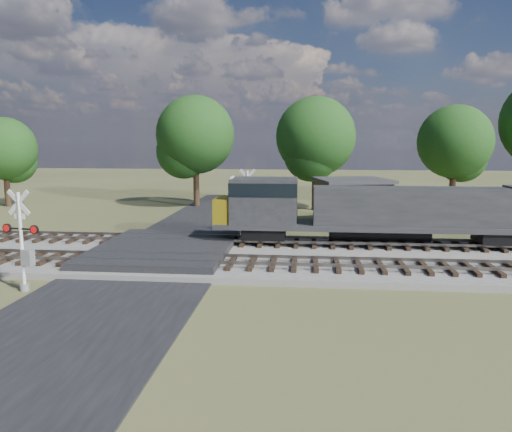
# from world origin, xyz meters

# --- Properties ---
(ground) EXTENTS (160.00, 160.00, 0.00)m
(ground) POSITION_xyz_m (0.00, 0.00, 0.00)
(ground) COLOR #404625
(ground) RESTS_ON ground
(ballast_bed) EXTENTS (140.00, 10.00, 0.30)m
(ballast_bed) POSITION_xyz_m (10.00, 0.50, 0.15)
(ballast_bed) COLOR gray
(ballast_bed) RESTS_ON ground
(road) EXTENTS (7.00, 60.00, 0.08)m
(road) POSITION_xyz_m (0.00, 0.00, 0.04)
(road) COLOR black
(road) RESTS_ON ground
(crossing_panel) EXTENTS (7.00, 9.00, 0.62)m
(crossing_panel) POSITION_xyz_m (0.00, 0.50, 0.32)
(crossing_panel) COLOR #262628
(crossing_panel) RESTS_ON ground
(track_near) EXTENTS (140.00, 2.60, 0.33)m
(track_near) POSITION_xyz_m (3.12, -2.00, 0.41)
(track_near) COLOR black
(track_near) RESTS_ON ballast_bed
(track_far) EXTENTS (140.00, 2.60, 0.33)m
(track_far) POSITION_xyz_m (3.12, 3.00, 0.41)
(track_far) COLOR black
(track_far) RESTS_ON ballast_bed
(crossing_signal_near) EXTENTS (1.69, 0.44, 4.21)m
(crossing_signal_near) POSITION_xyz_m (-3.94, -6.09, 1.75)
(crossing_signal_near) COLOR silver
(crossing_signal_near) RESTS_ON ground
(crossing_signal_far) EXTENTS (1.73, 0.43, 4.32)m
(crossing_signal_far) POSITION_xyz_m (3.62, 7.20, 1.80)
(crossing_signal_far) COLOR silver
(crossing_signal_far) RESTS_ON ground
(equipment_shed) EXTENTS (5.94, 5.94, 3.37)m
(equipment_shed) POSITION_xyz_m (10.90, 11.86, 1.71)
(equipment_shed) COLOR #4D3121
(equipment_shed) RESTS_ON ground
(treeline) EXTENTS (85.05, 11.08, 11.94)m
(treeline) POSITION_xyz_m (11.73, 20.59, 6.49)
(treeline) COLOR black
(treeline) RESTS_ON ground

